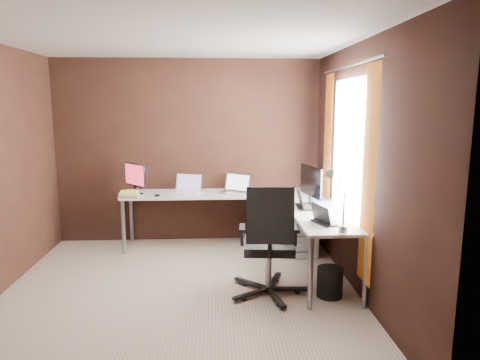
% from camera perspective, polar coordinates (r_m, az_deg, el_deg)
% --- Properties ---
extents(room, '(3.60, 3.60, 2.50)m').
position_cam_1_polar(room, '(4.20, -3.72, 1.65)').
color(room, '#BBA991').
rests_on(room, ground).
extents(desk, '(2.65, 2.25, 0.73)m').
position_cam_1_polar(desk, '(5.29, 1.89, -3.20)').
color(desk, white).
rests_on(desk, ground).
extents(drawer_pedestal, '(0.42, 0.50, 0.60)m').
position_cam_1_polar(drawer_pedestal, '(5.57, 7.81, -6.63)').
color(drawer_pedestal, white).
rests_on(drawer_pedestal, ground).
extents(monitor_left, '(0.33, 0.36, 0.40)m').
position_cam_1_polar(monitor_left, '(5.76, -13.79, 0.42)').
color(monitor_left, black).
rests_on(monitor_left, desk).
extents(monitor_right, '(0.18, 0.56, 0.46)m').
position_cam_1_polar(monitor_right, '(5.00, 9.48, -0.43)').
color(monitor_right, black).
rests_on(monitor_right, desk).
extents(laptop_white, '(0.42, 0.36, 0.24)m').
position_cam_1_polar(laptop_white, '(5.72, -7.08, -1.20)').
color(laptop_white, white).
rests_on(laptop_white, desk).
extents(laptop_silver, '(0.46, 0.42, 0.25)m').
position_cam_1_polar(laptop_silver, '(5.68, -0.62, -1.19)').
color(laptop_silver, silver).
rests_on(laptop_silver, desk).
extents(laptop_black_big, '(0.26, 0.35, 0.23)m').
position_cam_1_polar(laptop_black_big, '(4.92, 8.60, -3.11)').
color(laptop_black_big, black).
rests_on(laptop_black_big, desk).
extents(laptop_black_small, '(0.29, 0.33, 0.19)m').
position_cam_1_polar(laptop_black_small, '(4.31, 11.21, -5.16)').
color(laptop_black_small, black).
rests_on(laptop_black_small, desk).
extents(book_stack, '(0.26, 0.22, 0.08)m').
position_cam_1_polar(book_stack, '(5.62, -14.56, -1.81)').
color(book_stack, '#AD7A5D').
rests_on(book_stack, desk).
extents(mouse_left, '(0.09, 0.07, 0.03)m').
position_cam_1_polar(mouse_left, '(5.56, -10.99, -2.02)').
color(mouse_left, black).
rests_on(mouse_left, desk).
extents(mouse_corner, '(0.09, 0.06, 0.03)m').
position_cam_1_polar(mouse_corner, '(5.62, 2.14, -1.70)').
color(mouse_corner, black).
rests_on(mouse_corner, desk).
extents(desk_lamp, '(0.19, 0.22, 0.56)m').
position_cam_1_polar(desk_lamp, '(4.04, 12.61, -1.69)').
color(desk_lamp, slate).
rests_on(desk_lamp, desk).
extents(office_chair, '(0.64, 0.64, 1.14)m').
position_cam_1_polar(office_chair, '(4.34, 3.85, -11.00)').
color(office_chair, black).
rests_on(office_chair, ground).
extents(wastebasket, '(0.32, 0.32, 0.29)m').
position_cam_1_polar(wastebasket, '(4.46, 11.88, -13.17)').
color(wastebasket, black).
rests_on(wastebasket, ground).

